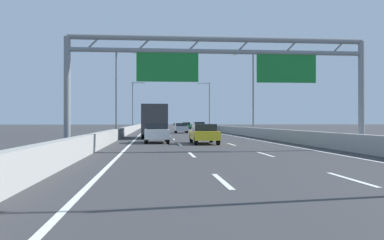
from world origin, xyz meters
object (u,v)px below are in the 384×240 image
Objects in this scene: streetlamp_right_mid at (251,88)px; white_car at (157,133)px; silver_car at (181,128)px; box_truck at (154,120)px; black_car at (199,127)px; green_car at (186,126)px; streetlamp_right_far at (208,103)px; yellow_car at (204,133)px; streetlamp_left_far at (134,102)px; sign_gantry at (221,64)px; streetlamp_left_mid at (118,87)px.

streetlamp_right_mid is 19.26m from white_car.
box_truck is (-3.75, -17.79, 1.02)m from silver_car.
silver_car is 0.99× the size of black_car.
silver_car is at bearing -95.63° from green_car.
white_car is 1.05× the size of black_car.
streetlamp_right_far is (0.00, 37.77, 0.00)m from streetlamp_right_mid.
yellow_car is (-3.52, -62.15, 0.01)m from green_car.
streetlamp_left_far is at bearing 95.13° from box_truck.
black_car is at bearing 74.29° from box_truck.
streetlamp_left_far is 2.05× the size of yellow_car.
green_car is (3.42, 69.26, -4.10)m from sign_gantry.
streetlamp_left_far is at bearing 180.00° from streetlamp_right_far.
streetlamp_right_mid is at bearing -68.43° from streetlamp_left_far.
streetlamp_right_mid is 45.59m from green_car.
silver_car is (0.12, 35.71, -4.11)m from sign_gantry.
streetlamp_left_far is 1.24× the size of box_truck.
silver_car is (3.60, 26.87, -0.05)m from white_car.
streetlamp_right_far reaches higher than black_car.
streetlamp_left_mid is 1.24× the size of box_truck.
streetlamp_right_far reaches higher than white_car.
streetlamp_left_mid is 8.17m from box_truck.
streetlamp_left_mid is at bearing 122.64° from box_truck.
yellow_car is (3.39, -1.74, -0.03)m from white_car.
streetlamp_left_mid is at bearing 180.00° from streetlamp_right_mid.
green_car is at bearing 84.37° from silver_car.
white_car is (4.09, -15.23, -4.63)m from streetlamp_left_mid.
streetlamp_right_far is 55.44m from yellow_car.
streetlamp_right_mid reaches higher than black_car.
sign_gantry is 1.78× the size of streetlamp_left_far.
streetlamp_left_far and streetlamp_right_far have the same top height.
streetlamp_right_mid reaches higher than yellow_car.
green_car is (11.00, 7.41, -4.67)m from streetlamp_left_far.
silver_car is 0.89× the size of yellow_car.
box_truck is at bearing 90.95° from white_car.
yellow_car is at bearing -113.70° from streetlamp_right_mid.
silver_car is 8.27m from black_car.
white_car is at bearing 152.84° from yellow_car.
box_truck reaches higher than white_car.
streetlamp_right_mid is 13.12m from box_truck.
silver_car is at bearing -73.60° from streetlamp_left_far.
black_car is 26.34m from box_truck.
streetlamp_right_mid is (14.93, 0.00, 0.00)m from streetlamp_left_mid.
black_car is (-3.86, 19.18, -4.61)m from streetlamp_right_mid.
streetlamp_left_mid is at bearing 113.79° from yellow_car.
streetlamp_right_far is at bearing -62.06° from green_car.
streetlamp_left_far reaches higher than green_car.
silver_car is at bearing 56.52° from streetlamp_left_mid.
box_truck is (-3.63, 17.92, -3.10)m from sign_gantry.
sign_gantry is at bearing -94.62° from black_car.
streetlamp_right_far is at bearing 0.00° from streetlamp_left_far.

